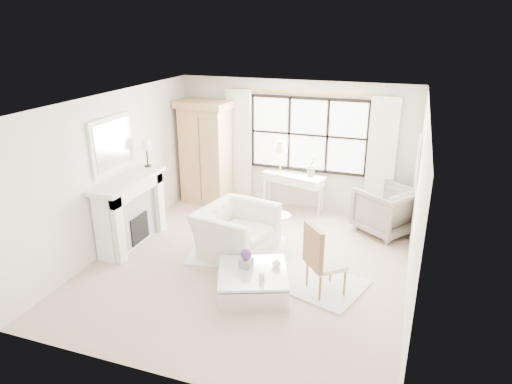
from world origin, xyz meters
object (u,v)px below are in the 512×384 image
club_armchair (236,231)px  armoire (206,152)px  coffee_table (253,283)px  console_table (293,192)px

club_armchair → armoire: bearing=47.6°
armoire → coffee_table: bearing=-49.0°
coffee_table → club_armchair: bearing=101.3°
armoire → club_armchair: armoire is taller
club_armchair → coffee_table: size_ratio=0.99×
console_table → club_armchair: (-0.44, -2.22, 0.01)m
armoire → club_armchair: (1.50, -2.06, -0.72)m
club_armchair → coffee_table: (0.70, -1.10, -0.23)m
console_table → coffee_table: 3.34m
armoire → coffee_table: size_ratio=1.73×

